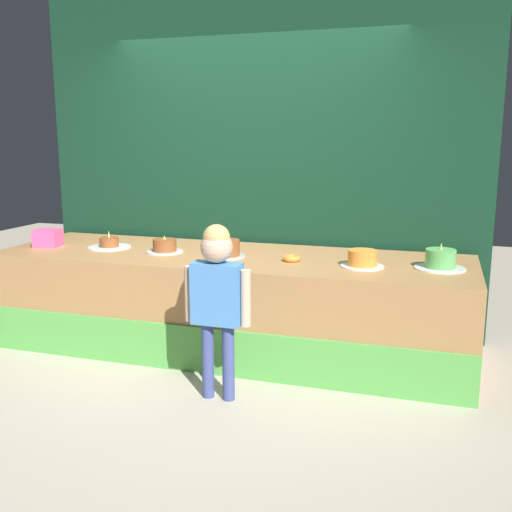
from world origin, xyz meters
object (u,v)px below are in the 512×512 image
pink_box (48,238)px  donut (292,258)px  cake_right (363,259)px  cake_far_right (440,260)px  cake_left (165,246)px  cake_center (226,249)px  cake_far_left (109,244)px  child_figure (217,288)px

pink_box → donut: (2.10, 0.03, -0.05)m
cake_right → cake_far_right: (0.53, 0.10, 0.01)m
cake_left → donut: bearing=-1.7°
cake_right → donut: bearing=176.1°
pink_box → cake_right: size_ratio=0.65×
cake_left → cake_center: size_ratio=0.96×
cake_center → cake_far_right: size_ratio=0.87×
donut → cake_far_right: cake_far_right is taller
cake_center → cake_left: bearing=177.8°
cake_left → cake_far_left: bearing=175.9°
cake_left → cake_far_right: cake_far_right is taller
donut → cake_far_left: cake_far_left is taller
pink_box → cake_far_right: size_ratio=0.57×
cake_center → cake_right: bearing=-2.5°
child_figure → cake_far_right: child_figure is taller
cake_far_right → child_figure: bearing=-146.2°
pink_box → cake_far_right: (3.15, 0.09, -0.01)m
child_figure → cake_center: size_ratio=3.70×
pink_box → cake_right: pink_box is taller
cake_far_right → donut: bearing=-176.7°
pink_box → child_figure: bearing=-23.4°
pink_box → cake_far_right: cake_far_right is taller
cake_center → cake_far_right: (1.58, 0.05, 0.00)m
child_figure → cake_center: 0.87m
pink_box → cake_far_left: bearing=10.7°
pink_box → cake_far_right: bearing=1.7°
cake_far_right → cake_left: bearing=-179.2°
cake_right → cake_far_left: bearing=177.2°
cake_right → cake_far_right: bearing=10.5°
cake_right → cake_far_right: 0.53m
cake_center → child_figure: bearing=-73.0°
donut → cake_far_right: size_ratio=0.38×
child_figure → cake_left: bearing=132.4°
cake_far_left → cake_left: 0.53m
pink_box → cake_right: bearing=-0.1°
cake_far_left → cake_far_right: cake_far_right is taller
cake_left → cake_center: cake_center is taller
cake_right → pink_box: bearing=179.9°
cake_far_left → cake_center: 1.05m
cake_left → cake_right: bearing=-2.4°
donut → cake_left: 1.05m
cake_far_left → cake_center: size_ratio=1.15×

